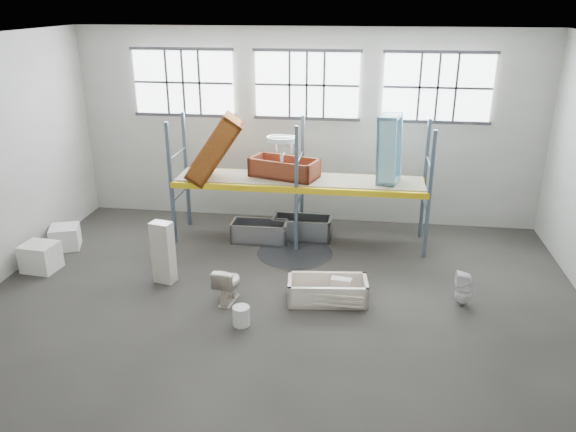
% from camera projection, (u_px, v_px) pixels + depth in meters
% --- Properties ---
extents(floor, '(12.00, 10.00, 0.10)m').
position_uv_depth(floor, '(277.00, 314.00, 10.84)').
color(floor, '#47413C').
rests_on(floor, ground).
extents(ceiling, '(12.00, 10.00, 0.10)m').
position_uv_depth(ceiling, '(275.00, 37.00, 8.99)').
color(ceiling, silver).
rests_on(ceiling, ground).
extents(wall_back, '(12.00, 0.10, 5.00)m').
position_uv_depth(wall_back, '(307.00, 127.00, 14.57)').
color(wall_back, '#A8A69D').
rests_on(wall_back, ground).
extents(wall_front, '(12.00, 0.10, 5.00)m').
position_uv_depth(wall_front, '(192.00, 358.00, 5.25)').
color(wall_front, '#A29F96').
rests_on(wall_front, ground).
extents(window_left, '(2.60, 0.04, 1.60)m').
position_uv_depth(window_left, '(183.00, 82.00, 14.48)').
color(window_left, white).
rests_on(window_left, wall_back).
extents(window_mid, '(2.60, 0.04, 1.60)m').
position_uv_depth(window_mid, '(307.00, 85.00, 14.07)').
color(window_mid, white).
rests_on(window_mid, wall_back).
extents(window_right, '(2.60, 0.04, 1.60)m').
position_uv_depth(window_right, '(438.00, 88.00, 13.66)').
color(window_right, white).
rests_on(window_right, wall_back).
extents(rack_upright_la, '(0.08, 0.08, 3.00)m').
position_uv_depth(rack_upright_la, '(171.00, 185.00, 13.34)').
color(rack_upright_la, slate).
rests_on(rack_upright_la, floor).
extents(rack_upright_lb, '(0.08, 0.08, 3.00)m').
position_uv_depth(rack_upright_lb, '(186.00, 170.00, 14.44)').
color(rack_upright_lb, slate).
rests_on(rack_upright_lb, floor).
extents(rack_upright_ma, '(0.08, 0.08, 3.00)m').
position_uv_depth(rack_upright_ma, '(296.00, 190.00, 12.95)').
color(rack_upright_ma, slate).
rests_on(rack_upright_ma, floor).
extents(rack_upright_mb, '(0.08, 0.08, 3.00)m').
position_uv_depth(rack_upright_mb, '(302.00, 175.00, 14.06)').
color(rack_upright_mb, slate).
rests_on(rack_upright_mb, floor).
extents(rack_upright_ra, '(0.08, 0.08, 3.00)m').
position_uv_depth(rack_upright_ra, '(429.00, 196.00, 12.57)').
color(rack_upright_ra, slate).
rests_on(rack_upright_ra, floor).
extents(rack_upright_rb, '(0.08, 0.08, 3.00)m').
position_uv_depth(rack_upright_rb, '(425.00, 180.00, 13.68)').
color(rack_upright_rb, slate).
rests_on(rack_upright_rb, floor).
extents(rack_beam_front, '(6.00, 0.10, 0.14)m').
position_uv_depth(rack_beam_front, '(296.00, 190.00, 12.95)').
color(rack_beam_front, yellow).
rests_on(rack_beam_front, floor).
extents(rack_beam_back, '(6.00, 0.10, 0.14)m').
position_uv_depth(rack_beam_back, '(302.00, 175.00, 14.06)').
color(rack_beam_back, yellow).
rests_on(rack_beam_back, floor).
extents(shelf_deck, '(5.90, 1.10, 0.03)m').
position_uv_depth(shelf_deck, '(299.00, 179.00, 13.48)').
color(shelf_deck, gray).
rests_on(shelf_deck, floor).
extents(wet_patch, '(1.80, 1.80, 0.00)m').
position_uv_depth(wet_patch, '(295.00, 253.00, 13.31)').
color(wet_patch, black).
rests_on(wet_patch, floor).
extents(bathtub_beige, '(1.64, 0.90, 0.46)m').
position_uv_depth(bathtub_beige, '(327.00, 290.00, 11.14)').
color(bathtub_beige, '#F3E1CE').
rests_on(bathtub_beige, floor).
extents(cistern_spare, '(0.43, 0.25, 0.38)m').
position_uv_depth(cistern_spare, '(341.00, 287.00, 11.15)').
color(cistern_spare, beige).
rests_on(cistern_spare, bathtub_beige).
extents(sink_in_tub, '(0.43, 0.43, 0.14)m').
position_uv_depth(sink_in_tub, '(316.00, 295.00, 11.09)').
color(sink_in_tub, beige).
rests_on(sink_in_tub, bathtub_beige).
extents(toilet_beige, '(0.53, 0.80, 0.76)m').
position_uv_depth(toilet_beige, '(228.00, 284.00, 11.08)').
color(toilet_beige, silver).
rests_on(toilet_beige, floor).
extents(cistern_tall, '(0.48, 0.37, 1.34)m').
position_uv_depth(cistern_tall, '(163.00, 252.00, 11.75)').
color(cistern_tall, beige).
rests_on(cistern_tall, floor).
extents(toilet_white, '(0.33, 0.32, 0.70)m').
position_uv_depth(toilet_white, '(464.00, 289.00, 10.95)').
color(toilet_white, white).
rests_on(toilet_white, floor).
extents(steel_tub_left, '(1.37, 0.66, 0.50)m').
position_uv_depth(steel_tub_left, '(259.00, 232.00, 13.88)').
color(steel_tub_left, '#A8A9B1').
rests_on(steel_tub_left, floor).
extents(steel_tub_right, '(1.47, 0.70, 0.54)m').
position_uv_depth(steel_tub_right, '(302.00, 227.00, 14.09)').
color(steel_tub_right, '#96999D').
rests_on(steel_tub_right, floor).
extents(rust_tub_flat, '(1.77, 1.21, 0.45)m').
position_uv_depth(rust_tub_flat, '(284.00, 168.00, 13.53)').
color(rust_tub_flat, maroon).
rests_on(rust_tub_flat, shelf_deck).
extents(rust_tub_tilted, '(1.52, 1.03, 1.72)m').
position_uv_depth(rust_tub_tilted, '(215.00, 149.00, 13.28)').
color(rust_tub_tilted, '#944E1A').
rests_on(rust_tub_tilted, shelf_deck).
extents(sink_on_shelf, '(0.72, 0.57, 0.61)m').
position_uv_depth(sink_on_shelf, '(282.00, 160.00, 13.12)').
color(sink_on_shelf, white).
rests_on(sink_on_shelf, rust_tub_flat).
extents(blue_tub_upright, '(0.66, 0.83, 1.58)m').
position_uv_depth(blue_tub_upright, '(389.00, 149.00, 12.93)').
color(blue_tub_upright, '#83BACD').
rests_on(blue_tub_upright, shelf_deck).
extents(bucket, '(0.40, 0.40, 0.37)m').
position_uv_depth(bucket, '(241.00, 316.00, 10.33)').
color(bucket, silver).
rests_on(bucket, floor).
extents(carton_near, '(0.78, 0.68, 0.61)m').
position_uv_depth(carton_near, '(40.00, 257.00, 12.39)').
color(carton_near, white).
rests_on(carton_near, floor).
extents(carton_far, '(0.84, 0.84, 0.54)m').
position_uv_depth(carton_far, '(65.00, 237.00, 13.51)').
color(carton_far, white).
rests_on(carton_far, floor).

